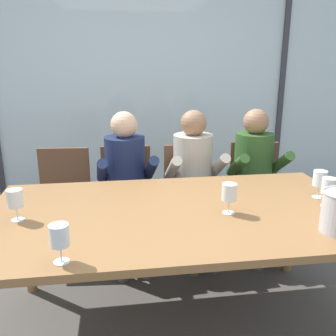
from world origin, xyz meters
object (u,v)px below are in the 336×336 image
object	(u,v)px
person_beige_jumper	(195,175)
wine_glass_center_pour	(59,237)
chair_near_curtain	(63,194)
chair_center	(190,189)
chair_left_of_center	(126,191)
wine_glass_spare_empty	(320,180)
dining_table	(176,221)
chair_right_of_center	(255,186)
person_navy_polo	(127,178)
wine_glass_near_bucket	(15,200)
wine_glass_by_right_taster	(329,187)
person_olive_shirt	(257,172)
wine_glass_by_left_taster	(229,193)

from	to	relation	value
person_beige_jumper	wine_glass_center_pour	bearing A→B (deg)	-125.98
chair_near_curtain	chair_center	xyz separation A→B (m)	(1.06, -0.02, 0.00)
chair_left_of_center	wine_glass_spare_empty	distance (m)	1.55
dining_table	chair_right_of_center	xyz separation A→B (m)	(0.87, 1.02, -0.18)
person_navy_polo	wine_glass_center_pour	distance (m)	1.40
chair_center	wine_glass_near_bucket	xyz separation A→B (m)	(-1.15, -1.02, 0.36)
dining_table	wine_glass_by_right_taster	world-z (taller)	wine_glass_by_right_taster
chair_right_of_center	wine_glass_spare_empty	xyz separation A→B (m)	(0.04, -0.94, 0.36)
dining_table	person_navy_polo	xyz separation A→B (m)	(-0.26, 0.86, -0.00)
person_navy_polo	person_olive_shirt	xyz separation A→B (m)	(1.07, -0.00, 0.00)
wine_glass_by_left_taster	wine_glass_spare_empty	bearing A→B (deg)	14.21
dining_table	chair_right_of_center	world-z (taller)	chair_right_of_center
wine_glass_center_pour	wine_glass_spare_empty	distance (m)	1.59
chair_left_of_center	wine_glass_near_bucket	distance (m)	1.26
person_olive_shirt	wine_glass_spare_empty	distance (m)	0.81
dining_table	wine_glass_center_pour	size ratio (longest dim) A/B	12.31
wine_glass_spare_empty	dining_table	bearing A→B (deg)	-175.05
wine_glass_by_left_taster	chair_center	bearing A→B (deg)	90.03
person_olive_shirt	wine_glass_by_right_taster	bearing A→B (deg)	-88.98
dining_table	wine_glass_by_left_taster	bearing A→B (deg)	-15.83
person_olive_shirt	wine_glass_spare_empty	world-z (taller)	person_olive_shirt
chair_center	person_olive_shirt	distance (m)	0.58
chair_near_curtain	wine_glass_center_pour	world-z (taller)	wine_glass_center_pour
dining_table	chair_left_of_center	distance (m)	1.07
chair_left_of_center	wine_glass_by_right_taster	bearing A→B (deg)	-40.10
dining_table	wine_glass_by_right_taster	distance (m)	0.91
chair_near_curtain	chair_left_of_center	world-z (taller)	same
chair_near_curtain	chair_right_of_center	xyz separation A→B (m)	(1.65, -0.01, 0.00)
chair_left_of_center	wine_glass_near_bucket	world-z (taller)	wine_glass_near_bucket
person_navy_polo	wine_glass_by_left_taster	distance (m)	1.10
wine_glass_by_right_taster	person_navy_polo	bearing A→B (deg)	141.01
person_beige_jumper	wine_glass_center_pour	world-z (taller)	person_beige_jumper
wine_glass_by_right_taster	wine_glass_spare_empty	distance (m)	0.15
chair_center	wine_glass_by_right_taster	bearing A→B (deg)	-60.46
chair_center	wine_glass_near_bucket	bearing A→B (deg)	-138.43
chair_left_of_center	wine_glass_near_bucket	xyz separation A→B (m)	(-0.61, -1.04, 0.36)
person_navy_polo	wine_glass_spare_empty	bearing A→B (deg)	-38.31
chair_near_curtain	chair_right_of_center	bearing A→B (deg)	4.35
chair_right_of_center	wine_glass_by_left_taster	xyz separation A→B (m)	(-0.59, -1.10, 0.36)
chair_near_curtain	chair_center	distance (m)	1.06
dining_table	chair_right_of_center	bearing A→B (deg)	49.52
person_beige_jumper	wine_glass_near_bucket	size ratio (longest dim) A/B	6.98
person_olive_shirt	chair_near_curtain	bearing A→B (deg)	170.77
chair_center	person_navy_polo	bearing A→B (deg)	-165.04
chair_near_curtain	wine_glass_spare_empty	distance (m)	1.97
person_olive_shirt	wine_glass_near_bucket	xyz separation A→B (m)	(-1.68, -0.87, 0.19)
chair_left_of_center	wine_glass_near_bucket	bearing A→B (deg)	-116.90
dining_table	person_beige_jumper	xyz separation A→B (m)	(0.29, 0.86, -0.00)
person_navy_polo	wine_glass_spare_empty	world-z (taller)	person_navy_polo
chair_right_of_center	person_beige_jumper	bearing A→B (deg)	-156.22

